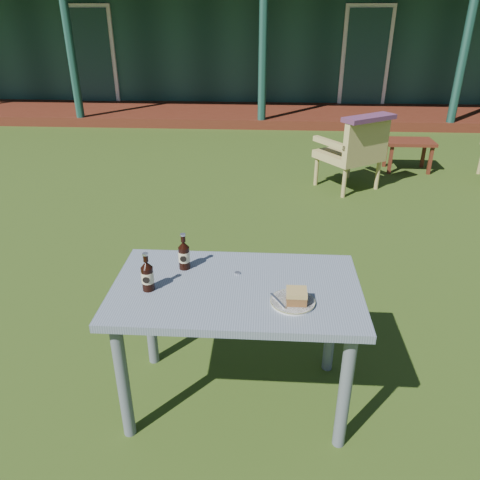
# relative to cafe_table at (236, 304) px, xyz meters

# --- Properties ---
(ground) EXTENTS (80.00, 80.00, 0.00)m
(ground) POSITION_rel_cafe_table_xyz_m (0.00, 1.60, -0.62)
(ground) COLOR #334916
(pavilion) EXTENTS (15.80, 8.30, 3.45)m
(pavilion) POSITION_rel_cafe_table_xyz_m (-0.00, 10.99, 0.99)
(pavilion) COLOR #173D33
(pavilion) RESTS_ON ground
(cafe_table) EXTENTS (1.20, 0.70, 0.72)m
(cafe_table) POSITION_rel_cafe_table_xyz_m (0.00, 0.00, 0.00)
(cafe_table) COLOR slate
(cafe_table) RESTS_ON ground
(plate) EXTENTS (0.20, 0.20, 0.01)m
(plate) POSITION_rel_cafe_table_xyz_m (0.27, -0.13, 0.11)
(plate) COLOR silver
(plate) RESTS_ON cafe_table
(cake_slice) EXTENTS (0.09, 0.09, 0.06)m
(cake_slice) POSITION_rel_cafe_table_xyz_m (0.28, -0.14, 0.15)
(cake_slice) COLOR brown
(cake_slice) RESTS_ON plate
(fork) EXTENTS (0.08, 0.13, 0.00)m
(fork) POSITION_rel_cafe_table_xyz_m (0.20, -0.14, 0.12)
(fork) COLOR silver
(fork) RESTS_ON plate
(cola_bottle_near) EXTENTS (0.06, 0.06, 0.20)m
(cola_bottle_near) POSITION_rel_cafe_table_xyz_m (-0.28, 0.16, 0.18)
(cola_bottle_near) COLOR black
(cola_bottle_near) RESTS_ON cafe_table
(cola_bottle_far) EXTENTS (0.06, 0.06, 0.20)m
(cola_bottle_far) POSITION_rel_cafe_table_xyz_m (-0.41, -0.06, 0.18)
(cola_bottle_far) COLOR black
(cola_bottle_far) RESTS_ON cafe_table
(bottle_cap) EXTENTS (0.03, 0.03, 0.01)m
(bottle_cap) POSITION_rel_cafe_table_xyz_m (-0.00, 0.12, 0.11)
(bottle_cap) COLOR silver
(bottle_cap) RESTS_ON cafe_table
(armchair_left) EXTENTS (0.84, 0.83, 0.83)m
(armchair_left) POSITION_rel_cafe_table_xyz_m (1.12, 3.39, -0.15)
(armchair_left) COLOR tan
(armchair_left) RESTS_ON ground
(floral_throw) EXTENTS (0.64, 0.53, 0.05)m
(floral_throw) POSITION_rel_cafe_table_xyz_m (1.21, 3.25, 0.24)
(floral_throw) COLOR #542B49
(floral_throw) RESTS_ON armchair_left
(side_table) EXTENTS (0.60, 0.40, 0.40)m
(side_table) POSITION_rel_cafe_table_xyz_m (1.95, 4.15, -0.28)
(side_table) COLOR #512013
(side_table) RESTS_ON ground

